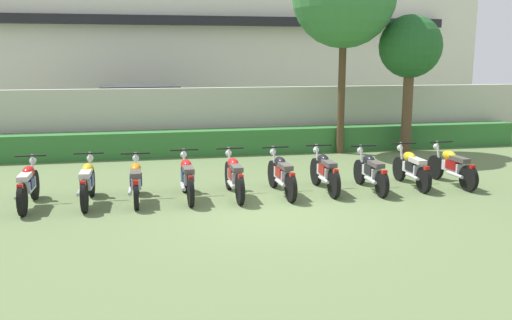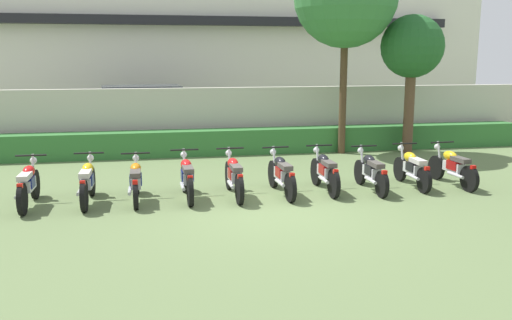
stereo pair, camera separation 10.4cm
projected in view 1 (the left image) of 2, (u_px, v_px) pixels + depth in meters
ground at (272, 211)px, 10.53m from camera, size 60.00×60.00×0.00m
building at (192, 30)px, 25.21m from camera, size 25.12×6.50×8.16m
compound_wall at (221, 119)px, 17.09m from camera, size 23.87×0.30×1.96m
hedge_row at (224, 142)px, 16.53m from camera, size 19.09×0.70×0.75m
parked_car at (144, 113)px, 19.55m from camera, size 4.64×2.38×1.89m
tree_far_side at (410, 49)px, 16.30m from camera, size 1.86×1.86×4.14m
motorcycle_in_row_0 at (28, 185)px, 10.70m from camera, size 0.60×1.85×0.96m
motorcycle_in_row_1 at (87, 182)px, 10.94m from camera, size 0.60×1.88×0.97m
motorcycle_in_row_2 at (136, 181)px, 11.11m from camera, size 0.60×1.79×0.94m
motorcycle_in_row_3 at (187, 177)px, 11.32m from camera, size 0.60×1.87×0.98m
motorcycle_in_row_4 at (234, 176)px, 11.51m from camera, size 0.60×1.95×0.97m
motorcycle_in_row_5 at (281, 174)px, 11.70m from camera, size 0.60×1.94×0.96m
motorcycle_in_row_6 at (325, 171)px, 11.97m from camera, size 0.60×1.85×0.97m
motorcycle_in_row_7 at (371, 171)px, 12.04m from camera, size 0.60×1.83×0.94m
motorcycle_in_row_8 at (411, 168)px, 12.40m from camera, size 0.60×1.79×0.94m
motorcycle_in_row_9 at (452, 166)px, 12.55m from camera, size 0.60×1.86×0.95m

